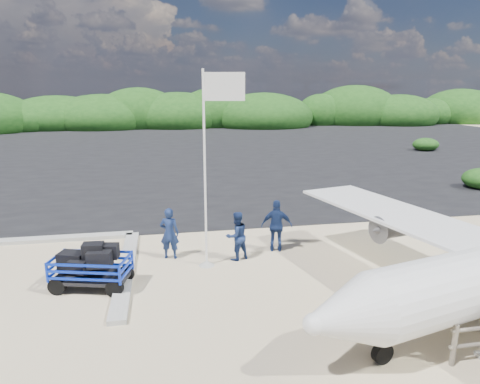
{
  "coord_description": "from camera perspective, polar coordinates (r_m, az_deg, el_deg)",
  "views": [
    {
      "loc": [
        -3.14,
        -12.33,
        6.03
      ],
      "look_at": [
        0.13,
        5.47,
        1.56
      ],
      "focal_mm": 32.0,
      "sensor_mm": 36.0,
      "label": 1
    }
  ],
  "objects": [
    {
      "name": "crew_b",
      "position": [
        15.24,
        -0.45,
        -5.87
      ],
      "size": [
        1.06,
        0.96,
        1.77
      ],
      "primitive_type": "imported",
      "rotation": [
        0.0,
        0.0,
        3.55
      ],
      "color": "navy",
      "rests_on": "ground"
    },
    {
      "name": "ground",
      "position": [
        14.08,
        3.59,
        -11.51
      ],
      "size": [
        160.0,
        160.0,
        0.0
      ],
      "primitive_type": "plane",
      "color": "beige"
    },
    {
      "name": "aircraft_large",
      "position": [
        37.86,
        24.12,
        3.48
      ],
      "size": [
        17.31,
        17.31,
        4.29
      ],
      "primitive_type": null,
      "rotation": [
        0.0,
        0.0,
        3.38
      ],
      "color": "#B2B2B2",
      "rests_on": "ground"
    },
    {
      "name": "asphalt_apron",
      "position": [
        42.88,
        -6.12,
        5.69
      ],
      "size": [
        90.0,
        50.0,
        0.04
      ],
      "primitive_type": null,
      "color": "#B2B2B2",
      "rests_on": "ground"
    },
    {
      "name": "crew_c",
      "position": [
        16.04,
        4.93,
        -4.5
      ],
      "size": [
        1.24,
        0.76,
        1.98
      ],
      "primitive_type": "imported",
      "rotation": [
        0.0,
        0.0,
        2.89
      ],
      "color": "navy",
      "rests_on": "ground"
    },
    {
      "name": "crew_a",
      "position": [
        15.54,
        -9.39,
        -5.45
      ],
      "size": [
        0.77,
        0.6,
        1.88
      ],
      "primitive_type": "imported",
      "rotation": [
        0.0,
        0.0,
        2.9
      ],
      "color": "navy",
      "rests_on": "ground"
    },
    {
      "name": "baggage_cart",
      "position": [
        14.23,
        -19.0,
        -12.0
      ],
      "size": [
        2.73,
        1.99,
        1.23
      ],
      "primitive_type": null,
      "rotation": [
        0.0,
        0.0,
        -0.26
      ],
      "color": "#0C2DC1",
      "rests_on": "ground"
    },
    {
      "name": "vegetation_band",
      "position": [
        67.68,
        -7.78,
        8.62
      ],
      "size": [
        124.0,
        8.0,
        4.4
      ],
      "primitive_type": null,
      "color": "#B2B2B2",
      "rests_on": "ground"
    },
    {
      "name": "flagpole",
      "position": [
        15.1,
        -4.46,
        -9.72
      ],
      "size": [
        1.41,
        0.86,
        6.58
      ],
      "primitive_type": null,
      "rotation": [
        0.0,
        0.0,
        -0.25
      ],
      "color": "white",
      "rests_on": "ground"
    }
  ]
}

